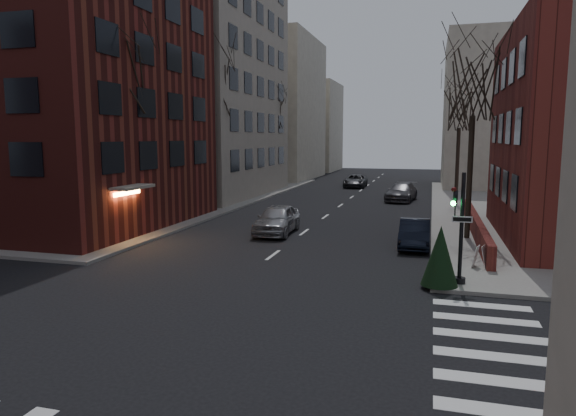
# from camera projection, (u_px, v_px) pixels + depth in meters

# --- Properties ---
(ground) EXTENTS (160.00, 160.00, 0.00)m
(ground) POSITION_uv_depth(u_px,v_px,m) (122.00, 366.00, 12.15)
(ground) COLOR black
(ground) RESTS_ON ground
(sidewalk_far_left) EXTENTS (44.00, 44.00, 0.15)m
(sidewalk_far_left) POSITION_uv_depth(u_px,v_px,m) (37.00, 194.00, 48.51)
(sidewalk_far_left) COLOR gray
(sidewalk_far_left) RESTS_ON ground
(building_left_brick) EXTENTS (15.00, 15.00, 18.00)m
(building_left_brick) POSITION_uv_depth(u_px,v_px,m) (49.00, 77.00, 30.80)
(building_left_brick) COLOR maroon
(building_left_brick) RESTS_ON ground
(building_left_tan) EXTENTS (18.00, 18.00, 28.00)m
(building_left_tan) POSITION_uv_depth(u_px,v_px,m) (167.00, 43.00, 47.21)
(building_left_tan) COLOR #9F9284
(building_left_tan) RESTS_ON ground
(low_wall_right) EXTENTS (0.35, 16.00, 1.00)m
(low_wall_right) POSITION_uv_depth(u_px,v_px,m) (476.00, 226.00, 27.70)
(low_wall_right) COLOR maroon
(low_wall_right) RESTS_ON sidewalk_far_right
(building_distant_la) EXTENTS (14.00, 16.00, 18.00)m
(building_distant_la) POSITION_uv_depth(u_px,v_px,m) (261.00, 109.00, 67.39)
(building_distant_la) COLOR beige
(building_distant_la) RESTS_ON ground
(building_distant_ra) EXTENTS (14.00, 14.00, 16.00)m
(building_distant_ra) POSITION_uv_depth(u_px,v_px,m) (513.00, 113.00, 54.73)
(building_distant_ra) COLOR beige
(building_distant_ra) RESTS_ON ground
(building_distant_lb) EXTENTS (10.00, 12.00, 14.00)m
(building_distant_lb) POSITION_uv_depth(u_px,v_px,m) (306.00, 127.00, 83.34)
(building_distant_lb) COLOR beige
(building_distant_lb) RESTS_ON ground
(traffic_signal) EXTENTS (0.76, 0.44, 4.00)m
(traffic_signal) POSITION_uv_depth(u_px,v_px,m) (459.00, 235.00, 18.35)
(traffic_signal) COLOR black
(traffic_signal) RESTS_ON sidewalk_far_right
(tree_left_a) EXTENTS (4.18, 4.18, 10.26)m
(tree_left_a) POSITION_uv_depth(u_px,v_px,m) (123.00, 77.00, 26.70)
(tree_left_a) COLOR #2D231C
(tree_left_a) RESTS_ON sidewalk_far_left
(tree_left_b) EXTENTS (4.40, 4.40, 10.80)m
(tree_left_b) POSITION_uv_depth(u_px,v_px,m) (216.00, 89.00, 38.09)
(tree_left_b) COLOR #2D231C
(tree_left_b) RESTS_ON sidewalk_far_left
(tree_left_c) EXTENTS (3.96, 3.96, 9.72)m
(tree_left_c) POSITION_uv_depth(u_px,v_px,m) (272.00, 111.00, 51.56)
(tree_left_c) COLOR #2D231C
(tree_left_c) RESTS_ON sidewalk_far_left
(tree_right_a) EXTENTS (3.96, 3.96, 9.72)m
(tree_right_a) POSITION_uv_depth(u_px,v_px,m) (474.00, 84.00, 25.87)
(tree_right_a) COLOR #2D231C
(tree_right_a) RESTS_ON sidewalk_far_right
(tree_right_b) EXTENTS (3.74, 3.74, 9.18)m
(tree_right_b) POSITION_uv_depth(u_px,v_px,m) (460.00, 108.00, 39.28)
(tree_right_b) COLOR #2D231C
(tree_right_b) RESTS_ON sidewalk_far_right
(streetlamp_near) EXTENTS (0.36, 0.36, 6.28)m
(streetlamp_near) POSITION_uv_depth(u_px,v_px,m) (201.00, 154.00, 34.75)
(streetlamp_near) COLOR black
(streetlamp_near) RESTS_ON sidewalk_far_left
(streetlamp_far) EXTENTS (0.36, 0.36, 6.28)m
(streetlamp_far) POSITION_uv_depth(u_px,v_px,m) (283.00, 148.00, 53.83)
(streetlamp_far) COLOR black
(streetlamp_far) RESTS_ON sidewalk_far_left
(parked_sedan) EXTENTS (1.50, 4.16, 1.36)m
(parked_sedan) POSITION_uv_depth(u_px,v_px,m) (415.00, 234.00, 25.20)
(parked_sedan) COLOR black
(parked_sedan) RESTS_ON ground
(car_lane_silver) EXTENTS (2.10, 4.86, 1.63)m
(car_lane_silver) POSITION_uv_depth(u_px,v_px,m) (277.00, 219.00, 28.80)
(car_lane_silver) COLOR #99999E
(car_lane_silver) RESTS_ON ground
(car_lane_gray) EXTENTS (2.77, 5.44, 1.51)m
(car_lane_gray) POSITION_uv_depth(u_px,v_px,m) (401.00, 192.00, 43.61)
(car_lane_gray) COLOR #434247
(car_lane_gray) RESTS_ON ground
(car_lane_far) EXTENTS (2.38, 4.95, 1.36)m
(car_lane_far) POSITION_uv_depth(u_px,v_px,m) (355.00, 181.00, 55.62)
(car_lane_far) COLOR #3B3B3F
(car_lane_far) RESTS_ON ground
(sandwich_board) EXTENTS (0.55, 0.65, 0.90)m
(sandwich_board) POSITION_uv_depth(u_px,v_px,m) (480.00, 257.00, 20.73)
(sandwich_board) COLOR white
(sandwich_board) RESTS_ON sidewalk_far_right
(evergreen_shrub) EXTENTS (1.42, 1.42, 2.15)m
(evergreen_shrub) POSITION_uv_depth(u_px,v_px,m) (440.00, 256.00, 18.14)
(evergreen_shrub) COLOR black
(evergreen_shrub) RESTS_ON sidewalk_far_right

